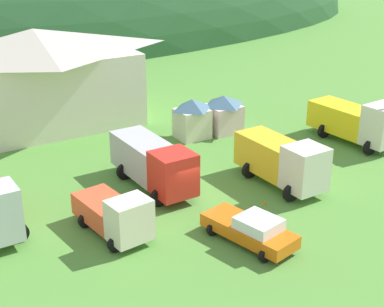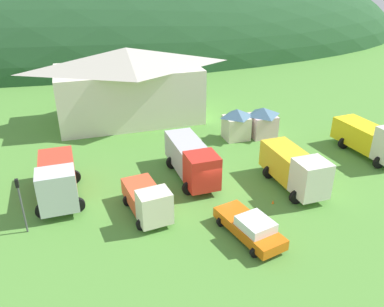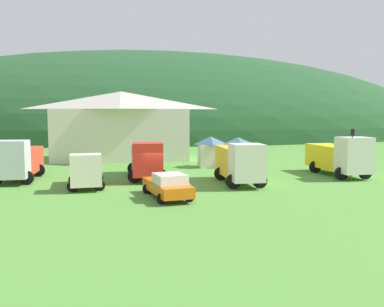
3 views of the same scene
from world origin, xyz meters
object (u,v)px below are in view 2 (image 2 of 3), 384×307
depot_building (128,84)px  play_shed_pink (262,121)px  traffic_light_west (21,200)px  traffic_cone_mid_row (193,193)px  play_shed_cream (236,123)px  service_pickup_orange (250,227)px  heavy_rig_striped (295,168)px  light_truck_cream (148,200)px  flatbed_truck_yellow (373,138)px  traffic_cone_near_pickup (273,204)px  tow_truck_silver (57,179)px  crane_truck_red (192,159)px

depot_building → play_shed_pink: depot_building is taller
traffic_light_west → traffic_cone_mid_row: (11.95, 1.33, -2.46)m
play_shed_pink → traffic_cone_mid_row: play_shed_pink is taller
play_shed_cream → traffic_light_west: bearing=-152.4°
play_shed_pink → service_pickup_orange: 17.14m
heavy_rig_striped → light_truck_cream: bearing=-90.2°
flatbed_truck_yellow → traffic_light_west: size_ratio=1.85×
flatbed_truck_yellow → traffic_cone_mid_row: (-17.61, -1.32, -1.77)m
depot_building → service_pickup_orange: bearing=-81.1°
play_shed_cream → depot_building: bearing=136.6°
play_shed_pink → traffic_cone_mid_row: (-10.21, -8.61, -1.57)m
play_shed_pink → traffic_light_west: traffic_light_west is taller
play_shed_pink → traffic_cone_near_pickup: (-5.00, -11.83, -1.57)m
tow_truck_silver → traffic_cone_near_pickup: 16.07m
depot_building → traffic_light_west: (-10.04, -18.88, -1.71)m
light_truck_cream → heavy_rig_striped: size_ratio=0.81×
play_shed_cream → traffic_cone_near_pickup: play_shed_cream is taller
play_shed_pink → light_truck_cream: size_ratio=0.55×
depot_building → traffic_light_west: depot_building is taller
crane_truck_red → traffic_cone_mid_row: bearing=-16.8°
heavy_rig_striped → service_pickup_orange: bearing=-53.3°
light_truck_cream → flatbed_truck_yellow: bearing=91.5°
tow_truck_silver → service_pickup_orange: 14.47m
light_truck_cream → traffic_light_west: traffic_light_west is taller
flatbed_truck_yellow → heavy_rig_striped: bearing=-77.6°
play_shed_cream → flatbed_truck_yellow: bearing=-36.1°
heavy_rig_striped → traffic_cone_mid_row: (-7.81, 1.64, -1.76)m
tow_truck_silver → traffic_light_west: 4.19m
service_pickup_orange → traffic_cone_near_pickup: 4.66m
tow_truck_silver → heavy_rig_striped: size_ratio=1.05×
depot_building → flatbed_truck_yellow: depot_building is taller
crane_truck_red → flatbed_truck_yellow: flatbed_truck_yellow is taller
service_pickup_orange → traffic_cone_near_pickup: bearing=119.9°
play_shed_pink → crane_truck_red: 11.47m
crane_truck_red → traffic_cone_mid_row: crane_truck_red is taller
depot_building → heavy_rig_striped: 21.65m
tow_truck_silver → flatbed_truck_yellow: flatbed_truck_yellow is taller
heavy_rig_striped → traffic_light_west: bearing=-92.4°
crane_truck_red → flatbed_truck_yellow: bearing=85.3°
heavy_rig_striped → traffic_cone_mid_row: size_ratio=12.55×
flatbed_truck_yellow → depot_building: bearing=-134.2°
traffic_light_west → traffic_cone_mid_row: 12.28m
depot_building → traffic_cone_near_pickup: 22.36m
light_truck_cream → traffic_cone_near_pickup: bearing=74.8°
heavy_rig_striped → traffic_light_west: traffic_light_west is taller
play_shed_cream → light_truck_cream: play_shed_cream is taller
crane_truck_red → traffic_light_west: bearing=-75.3°
play_shed_pink → flatbed_truck_yellow: bearing=-44.6°
traffic_light_west → heavy_rig_striped: bearing=-0.9°
heavy_rig_striped → flatbed_truck_yellow: 10.23m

